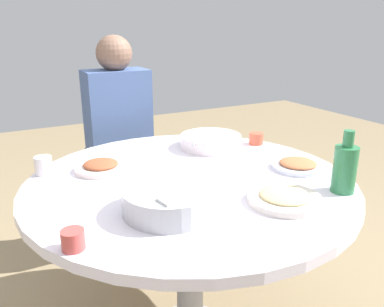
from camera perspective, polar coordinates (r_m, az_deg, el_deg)
name	(u,v)px	position (r m, az deg, el deg)	size (l,w,h in m)	color
round_dining_table	(190,203)	(1.51, -0.31, -7.18)	(1.21, 1.21, 0.73)	#99999E
rice_bowl	(169,200)	(1.21, -3.35, -6.69)	(0.29, 0.29, 0.09)	#B2B5BA
soup_bowl	(211,142)	(1.83, 2.72, 1.73)	(0.28, 0.28, 0.06)	white
dish_stirfry	(101,166)	(1.59, -13.07, -1.84)	(0.20, 0.20, 0.04)	silver
dish_noodles	(284,198)	(1.31, 13.26, -6.26)	(0.24, 0.24, 0.04)	silver
dish_tofu_braise	(298,165)	(1.62, 15.09, -1.61)	(0.21, 0.21, 0.04)	silver
green_bottle	(345,168)	(1.43, 21.29, -1.91)	(0.08, 0.08, 0.22)	#2D7A48
tea_cup_near	(73,240)	(1.07, -16.87, -11.88)	(0.06, 0.06, 0.05)	#C44843
tea_cup_far	(256,139)	(1.90, 9.29, 2.15)	(0.07, 0.07, 0.05)	#C6553A
tea_cup_side	(43,166)	(1.60, -20.74, -1.64)	(0.07, 0.07, 0.07)	white
stool_for_diner_left	(123,208)	(2.40, -9.91, -7.77)	(0.33, 0.33, 0.47)	brown
diner_left	(118,118)	(2.22, -10.68, 5.11)	(0.34, 0.34, 0.76)	#2D333D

